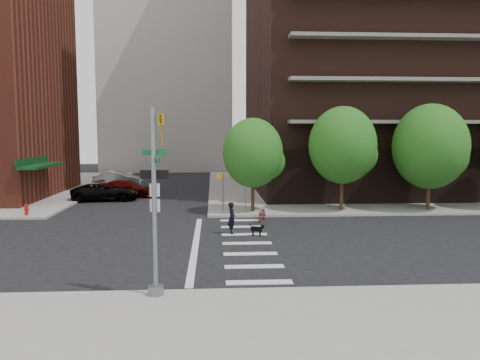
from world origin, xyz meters
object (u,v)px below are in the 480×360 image
at_px(traffic_signal, 156,217).
at_px(dog_walker, 232,218).
at_px(fire_hydrant, 26,209).
at_px(parked_car_black, 106,192).
at_px(parked_car_maroon, 127,188).
at_px(scooter, 262,214).
at_px(parked_car_silver, 118,179).

relative_size(traffic_signal, dog_walker, 3.50).
bearing_deg(fire_hydrant, parked_car_black, 65.26).
height_order(fire_hydrant, dog_walker, dog_walker).
bearing_deg(fire_hydrant, traffic_signal, -56.74).
xyz_separation_m(traffic_signal, dog_walker, (2.81, 9.66, -1.84)).
bearing_deg(traffic_signal, parked_car_maroon, 102.41).
distance_m(scooter, dog_walker, 4.11).
xyz_separation_m(traffic_signal, fire_hydrant, (-10.03, 15.29, -2.15)).
bearing_deg(dog_walker, parked_car_black, 29.81).
xyz_separation_m(fire_hydrant, parked_car_silver, (2.36, 17.05, 0.23)).
xyz_separation_m(parked_car_black, dog_walker, (9.51, -12.87, 0.14)).
bearing_deg(parked_car_maroon, fire_hydrant, 159.24).
xyz_separation_m(fire_hydrant, parked_car_maroon, (4.61, 9.35, 0.16)).
relative_size(parked_car_silver, dog_walker, 2.77).
bearing_deg(scooter, fire_hydrant, -170.94).
distance_m(fire_hydrant, parked_car_maroon, 10.42).
relative_size(parked_car_black, parked_car_maroon, 1.05).
bearing_deg(dog_walker, parked_car_maroon, 22.15).
relative_size(traffic_signal, parked_car_black, 1.16).
height_order(scooter, dog_walker, dog_walker).
bearing_deg(parked_car_maroon, parked_car_black, 154.34).
relative_size(parked_car_maroon, dog_walker, 2.87).
height_order(parked_car_maroon, dog_walker, dog_walker).
distance_m(traffic_signal, scooter, 14.25).
height_order(traffic_signal, parked_car_silver, traffic_signal).
bearing_deg(parked_car_maroon, traffic_signal, -162.10).
bearing_deg(parked_car_silver, traffic_signal, -167.56).
bearing_deg(traffic_signal, parked_car_silver, 103.34).
bearing_deg(parked_car_black, parked_car_maroon, -36.93).
height_order(fire_hydrant, scooter, scooter).
relative_size(parked_car_black, parked_car_silver, 1.09).
distance_m(traffic_signal, dog_walker, 10.23).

